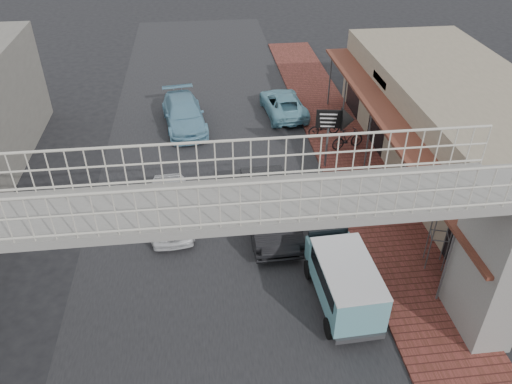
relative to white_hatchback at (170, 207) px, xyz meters
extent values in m
plane|color=black|center=(1.71, -2.23, -0.69)|extent=(120.00, 120.00, 0.00)
cube|color=black|center=(1.71, -2.23, -0.68)|extent=(10.00, 60.00, 0.01)
cube|color=brown|center=(8.21, 0.77, -0.64)|extent=(3.00, 40.00, 0.10)
cube|color=gray|center=(12.71, 1.77, 1.31)|extent=(6.00, 18.00, 4.00)
cube|color=brown|center=(9.41, 1.77, 2.21)|extent=(1.80, 18.00, 0.12)
cube|color=silver|center=(9.76, 5.27, 2.61)|extent=(0.08, 2.60, 0.90)
cube|color=#B21914|center=(9.76, -1.23, 2.61)|extent=(0.08, 2.20, 0.80)
cube|color=gray|center=(9.31, -6.23, 1.81)|extent=(1.20, 2.40, 5.00)
cube|color=gray|center=(1.71, -6.23, 4.43)|extent=(14.00, 2.00, 0.24)
cube|color=beige|center=(1.71, -5.28, 5.10)|extent=(14.00, 0.08, 1.10)
cube|color=beige|center=(1.71, -7.18, 5.10)|extent=(14.00, 0.08, 1.10)
imported|color=white|center=(0.00, 0.00, 0.00)|extent=(1.88, 4.12, 1.37)
imported|color=black|center=(3.79, -0.62, 0.13)|extent=(1.85, 5.01, 1.64)
imported|color=#6FADC0|center=(5.91, 9.04, -0.08)|extent=(2.36, 4.50, 1.21)
imported|color=#71A8C4|center=(0.51, 8.17, 0.02)|extent=(2.62, 5.08, 1.41)
cylinder|color=black|center=(4.72, -3.68, -0.36)|extent=(0.25, 0.67, 0.66)
cylinder|color=black|center=(6.19, -3.62, -0.36)|extent=(0.25, 0.67, 0.66)
cylinder|color=black|center=(4.83, -6.22, -0.36)|extent=(0.25, 0.67, 0.66)
cylinder|color=black|center=(6.29, -6.16, -0.36)|extent=(0.25, 0.67, 0.66)
cube|color=#68AAB5|center=(5.52, -5.20, 0.42)|extent=(1.72, 3.07, 1.27)
cube|color=#68AAB5|center=(5.45, -3.46, 0.21)|extent=(1.56, 0.91, 0.85)
cube|color=black|center=(5.52, -5.20, 0.77)|extent=(1.74, 2.51, 0.47)
cube|color=silver|center=(5.52, -5.20, 1.08)|extent=(1.74, 3.08, 0.06)
imported|color=black|center=(7.52, 6.15, -0.14)|extent=(1.78, 0.91, 0.89)
imported|color=black|center=(8.34, 4.72, -0.08)|extent=(1.74, 0.88, 1.01)
cylinder|color=#59595B|center=(8.94, -3.32, 0.59)|extent=(0.04, 0.04, 2.35)
cylinder|color=#59595B|center=(9.47, -3.49, 0.59)|extent=(0.04, 0.04, 2.35)
cylinder|color=#59595B|center=(8.77, -3.85, 0.59)|extent=(0.04, 0.04, 2.35)
cylinder|color=#59595B|center=(9.30, -4.02, 0.59)|extent=(0.04, 0.04, 2.35)
cylinder|color=silver|center=(9.12, -3.67, 2.15)|extent=(0.81, 0.49, 0.76)
cylinder|color=beige|center=(9.08, -3.81, 2.15)|extent=(0.65, 0.22, 0.67)
cylinder|color=beige|center=(9.17, -3.54, 2.15)|extent=(0.65, 0.22, 0.67)
cylinder|color=#59595B|center=(6.91, 3.23, 0.79)|extent=(0.10, 0.10, 2.76)
cube|color=black|center=(6.90, 3.20, 1.79)|extent=(1.14, 0.25, 0.86)
cone|color=black|center=(7.70, 3.07, 1.79)|extent=(0.74, 1.13, 1.05)
cube|color=white|center=(6.85, 3.18, 1.74)|extent=(0.75, 0.13, 0.57)
camera|label=1|loc=(1.47, -15.80, 11.41)|focal=35.00mm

